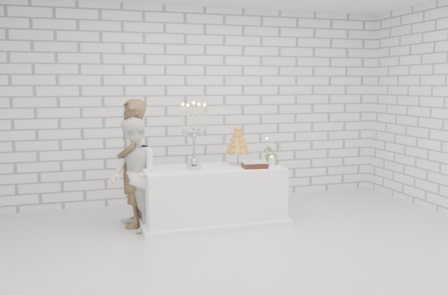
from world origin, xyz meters
TOP-DOWN VIEW (x-y plane):
  - ground at (0.00, 0.00)m, footprint 6.00×5.00m
  - wall_back at (0.00, 2.50)m, footprint 6.00×0.01m
  - wall_front at (0.00, -2.50)m, footprint 6.00×0.01m
  - cake_table at (-0.23, 1.21)m, footprint 1.80×0.80m
  - groom at (-1.25, 1.41)m, footprint 0.45×0.64m
  - bride at (-1.27, 1.20)m, footprint 0.70×0.81m
  - candelabra at (-0.50, 1.16)m, footprint 0.38×0.38m
  - croquembouche at (0.15, 1.33)m, footprint 0.38×0.38m
  - chocolate_cake at (0.28, 1.02)m, footprint 0.33×0.25m
  - pillar_candle at (0.54, 1.08)m, footprint 0.09×0.09m
  - extra_taper at (0.61, 1.42)m, footprint 0.06×0.06m
  - flowers at (0.60, 1.21)m, footprint 0.31×0.27m

SIDE VIEW (x-z plane):
  - ground at x=0.00m, z-range -0.01..0.01m
  - cake_table at x=-0.23m, z-range 0.00..0.75m
  - bride at x=-1.27m, z-range 0.00..1.42m
  - chocolate_cake at x=0.28m, z-range 0.75..0.83m
  - pillar_candle at x=0.54m, z-range 0.75..0.87m
  - groom at x=-1.25m, z-range 0.00..1.65m
  - flowers at x=0.60m, z-range 0.75..1.06m
  - extra_taper at x=0.61m, z-range 0.75..1.07m
  - croquembouche at x=0.15m, z-range 0.75..1.28m
  - candelabra at x=-0.50m, z-range 0.75..1.61m
  - wall_back at x=0.00m, z-range 0.00..3.00m
  - wall_front at x=0.00m, z-range 0.00..3.00m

